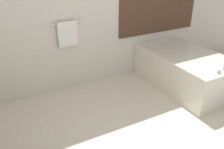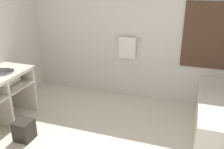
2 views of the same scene
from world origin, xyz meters
TOP-DOWN VIEW (x-y plane):
  - wall_back_with_blinds at (0.05, 2.23)m, footprint 7.40×0.13m
  - bathtub at (1.50, 1.33)m, footprint 0.99×1.72m

SIDE VIEW (x-z plane):
  - bathtub at x=1.50m, z-range -0.03..0.68m
  - wall_back_with_blinds at x=0.05m, z-range 0.00..2.70m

